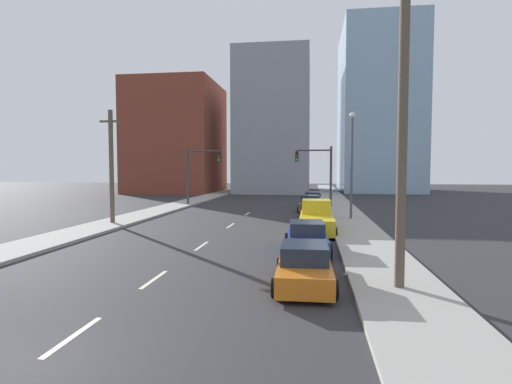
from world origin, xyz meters
TOP-DOWN VIEW (x-y plane):
  - ground_plane at (0.00, 0.00)m, footprint 200.00×200.00m
  - sidewalk_left at (-8.62, 44.14)m, footprint 3.13×88.28m
  - sidewalk_right at (8.62, 44.14)m, footprint 3.13×88.28m
  - lane_stripe_at_2m at (0.00, 2.00)m, footprint 0.16×2.40m
  - lane_stripe_at_7m at (0.00, 7.00)m, footprint 0.16×2.40m
  - lane_stripe_at_13m at (0.00, 13.40)m, footprint 0.16×2.40m
  - lane_stripe_at_21m at (0.00, 20.89)m, footprint 0.16×2.40m
  - lane_stripe_at_28m at (0.00, 28.37)m, footprint 0.16×2.40m
  - building_brick_left at (-17.39, 59.91)m, footprint 14.00×16.00m
  - building_office_center at (-0.81, 63.91)m, footprint 12.00×20.00m
  - building_glass_right at (17.32, 67.91)m, footprint 13.00×20.00m
  - traffic_signal_left at (-6.65, 35.20)m, footprint 3.81×0.35m
  - traffic_signal_right at (6.63, 35.20)m, footprint 3.81×0.35m
  - utility_pole_right_near at (8.61, 6.73)m, footprint 1.60×0.32m
  - utility_pole_left_mid at (-8.54, 20.17)m, footprint 1.60×0.32m
  - street_lamp at (8.76, 24.96)m, footprint 0.44×0.44m
  - sedan_orange at (5.49, 7.06)m, footprint 2.16×4.55m
  - sedan_blue at (5.49, 12.70)m, footprint 2.34×4.64m
  - pickup_truck_yellow at (6.03, 19.06)m, footprint 2.39×6.37m
  - sedan_tan at (5.90, 25.40)m, footprint 2.23×4.72m
  - sedan_brown at (5.58, 31.24)m, footprint 2.33×4.56m
  - sedan_silver at (5.83, 37.35)m, footprint 2.16×4.24m

SIDE VIEW (x-z plane):
  - ground_plane at x=0.00m, z-range 0.00..0.00m
  - lane_stripe_at_2m at x=0.00m, z-range 0.00..0.01m
  - lane_stripe_at_7m at x=0.00m, z-range 0.00..0.01m
  - lane_stripe_at_13m at x=0.00m, z-range 0.00..0.01m
  - lane_stripe_at_21m at x=0.00m, z-range 0.00..0.01m
  - lane_stripe_at_28m at x=0.00m, z-range 0.00..0.01m
  - sidewalk_left at x=-8.62m, z-range 0.00..0.17m
  - sidewalk_right at x=8.62m, z-range 0.00..0.17m
  - sedan_orange at x=5.49m, z-range -0.07..1.39m
  - sedan_silver at x=5.83m, z-range -0.07..1.42m
  - sedan_blue at x=5.49m, z-range -0.06..1.42m
  - sedan_brown at x=5.58m, z-range -0.07..1.46m
  - sedan_tan at x=5.90m, z-range -0.06..1.46m
  - pickup_truck_yellow at x=6.03m, z-range -0.19..1.81m
  - traffic_signal_left at x=-6.65m, z-range 0.89..7.24m
  - traffic_signal_right at x=6.63m, z-range 0.89..7.24m
  - utility_pole_left_mid at x=-8.54m, z-range 0.12..8.34m
  - street_lamp at x=8.76m, z-range 0.67..9.05m
  - utility_pole_right_near at x=8.61m, z-range 0.13..10.71m
  - building_brick_left at x=-17.39m, z-range 0.00..18.52m
  - building_office_center at x=-0.81m, z-range 0.00..23.08m
  - building_glass_right at x=17.32m, z-range 0.00..28.70m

